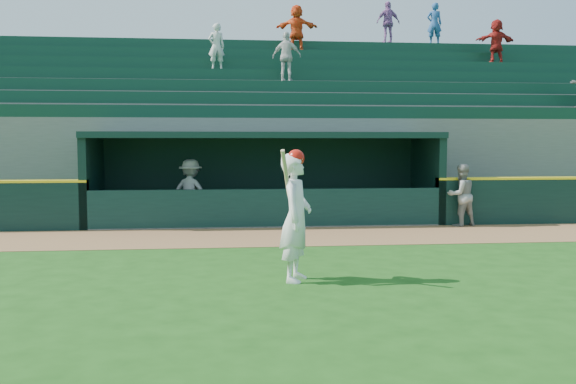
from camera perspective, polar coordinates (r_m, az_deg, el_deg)
ground at (r=10.16m, az=0.97°, el=-8.03°), size 120.00×120.00×0.00m
warning_track at (r=14.95m, az=-1.35°, el=-3.98°), size 40.00×3.00×0.01m
dugout_player_front at (r=17.35m, az=15.12°, el=-0.26°), size 0.92×0.79×1.64m
dugout_player_inside at (r=17.41m, az=-8.64°, el=0.03°), size 1.28×1.02×1.74m
dugout at (r=17.91m, az=-2.18°, el=1.76°), size 9.40×2.80×2.46m
stands at (r=22.45m, az=-3.00°, el=4.96°), size 34.50×6.27×7.56m
batter_at_plate at (r=10.10m, az=0.70°, el=-2.13°), size 0.69×0.90×2.10m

